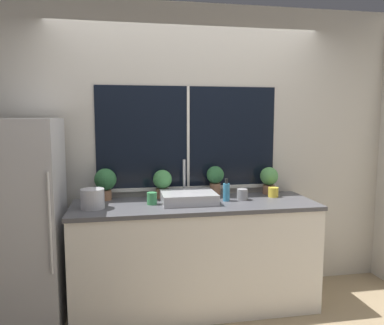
# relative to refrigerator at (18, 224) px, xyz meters

# --- Properties ---
(wall_back) EXTENTS (8.00, 0.09, 2.70)m
(wall_back) POSITION_rel_refrigerator_xyz_m (1.42, 0.43, 0.52)
(wall_back) COLOR #BCB7AD
(wall_back) RESTS_ON ground_plane
(wall_right) EXTENTS (0.06, 7.00, 2.70)m
(wall_right) POSITION_rel_refrigerator_xyz_m (3.46, 1.21, 0.52)
(wall_right) COLOR #BCB7AD
(wall_right) RESTS_ON ground_plane
(counter) EXTENTS (2.09, 0.67, 0.94)m
(counter) POSITION_rel_refrigerator_xyz_m (1.42, 0.03, -0.36)
(counter) COLOR white
(counter) RESTS_ON ground_plane
(refrigerator) EXTENTS (0.66, 0.64, 1.66)m
(refrigerator) POSITION_rel_refrigerator_xyz_m (0.00, 0.00, 0.00)
(refrigerator) COLOR #B7B7BC
(refrigerator) RESTS_ON ground_plane
(sink) EXTENTS (0.46, 0.44, 0.35)m
(sink) POSITION_rel_refrigerator_xyz_m (1.37, 0.06, 0.15)
(sink) COLOR #ADADB2
(sink) RESTS_ON counter
(potted_plant_far_left) EXTENTS (0.19, 0.19, 0.28)m
(potted_plant_far_left) POSITION_rel_refrigerator_xyz_m (0.66, 0.29, 0.28)
(potted_plant_far_left) COLOR #9E6B4C
(potted_plant_far_left) RESTS_ON counter
(potted_plant_center_left) EXTENTS (0.17, 0.17, 0.26)m
(potted_plant_center_left) POSITION_rel_refrigerator_xyz_m (1.17, 0.29, 0.25)
(potted_plant_center_left) COLOR #9E6B4C
(potted_plant_center_left) RESTS_ON counter
(potted_plant_center_right) EXTENTS (0.16, 0.16, 0.28)m
(potted_plant_center_right) POSITION_rel_refrigerator_xyz_m (1.66, 0.29, 0.28)
(potted_plant_center_right) COLOR #9E6B4C
(potted_plant_center_right) RESTS_ON counter
(potted_plant_far_right) EXTENTS (0.17, 0.17, 0.26)m
(potted_plant_far_right) POSITION_rel_refrigerator_xyz_m (2.19, 0.29, 0.25)
(potted_plant_far_right) COLOR #9E6B4C
(potted_plant_far_right) RESTS_ON counter
(soap_bottle) EXTENTS (0.06, 0.06, 0.20)m
(soap_bottle) POSITION_rel_refrigerator_xyz_m (1.71, 0.06, 0.19)
(soap_bottle) COLOR teal
(soap_bottle) RESTS_ON counter
(mug_grey) EXTENTS (0.09, 0.09, 0.10)m
(mug_grey) POSITION_rel_refrigerator_xyz_m (1.86, 0.08, 0.16)
(mug_grey) COLOR gray
(mug_grey) RESTS_ON counter
(mug_green) EXTENTS (0.08, 0.08, 0.10)m
(mug_green) POSITION_rel_refrigerator_xyz_m (1.05, 0.04, 0.16)
(mug_green) COLOR #38844C
(mug_green) RESTS_ON counter
(mug_yellow) EXTENTS (0.09, 0.09, 0.09)m
(mug_yellow) POSITION_rel_refrigerator_xyz_m (2.18, 0.14, 0.15)
(mug_yellow) COLOR gold
(mug_yellow) RESTS_ON counter
(kettle) EXTENTS (0.19, 0.19, 0.18)m
(kettle) POSITION_rel_refrigerator_xyz_m (0.57, -0.02, 0.19)
(kettle) COLOR #B2B2B7
(kettle) RESTS_ON counter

